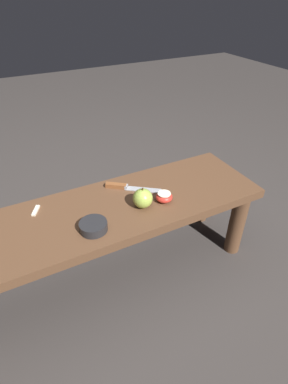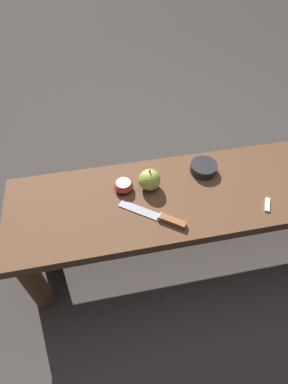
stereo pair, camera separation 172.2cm
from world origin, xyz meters
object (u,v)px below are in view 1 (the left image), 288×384
Objects in this scene: wooden_bench at (105,223)px; apple_whole at (143,198)px; knife at (125,187)px; apple_cut at (164,197)px; bowl at (93,226)px.

wooden_bench is 0.20m from apple_whole.
apple_cut is (-0.11, 0.16, 0.01)m from knife.
apple_cut is at bearing 175.70° from apple_whole.
bowl is at bearing 51.36° from wooden_bench.
apple_cut is 0.33m from bowl.
knife is at bearing -55.57° from apple_cut.
wooden_bench is 13.08× the size of bowl.
wooden_bench is at bearing -128.64° from bowl.
apple_whole is (-0.15, 0.06, 0.12)m from wooden_bench.
apple_cut is 0.68× the size of bowl.
apple_whole is 0.23m from bowl.
apple_cut reaches higher than wooden_bench.
knife is 0.29m from bowl.
bowl is (0.23, 0.04, -0.02)m from apple_whole.
knife is 2.08× the size of bowl.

